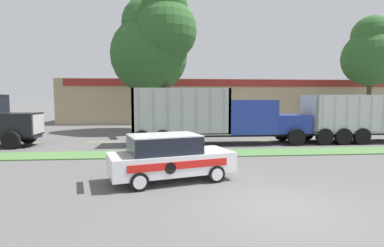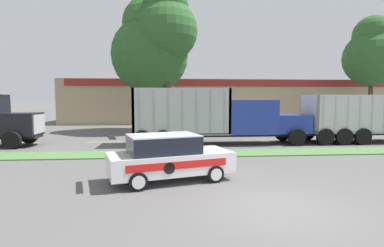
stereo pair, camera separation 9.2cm
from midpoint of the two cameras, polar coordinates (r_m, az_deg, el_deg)
name	(u,v)px [view 1 (the left image)]	position (r m, az deg, el deg)	size (l,w,h in m)	color
ground_plane	(279,207)	(8.68, 15.95, -15.13)	(600.00, 600.00, 0.00)	#5B5959
grass_verge	(222,153)	(16.25, 5.59, -5.60)	(120.00, 2.10, 0.06)	#517F42
centre_line_2	(21,143)	(23.07, -29.90, -3.22)	(2.40, 0.14, 0.01)	yellow
centre_line_3	(104,142)	(21.39, -16.62, -3.37)	(2.40, 0.14, 0.01)	yellow
centre_line_4	(182,141)	(20.99, -1.99, -3.33)	(2.40, 0.14, 0.01)	yellow
centre_line_5	(257,140)	(21.96, 12.25, -3.08)	(2.40, 0.14, 0.01)	yellow
centre_line_6	(329,139)	(24.12, 24.59, -2.71)	(2.40, 0.14, 0.01)	yellow
dump_truck_trail	(233,120)	(19.62, 7.67, 0.74)	(11.38, 2.62, 3.60)	black
rally_car	(169,157)	(10.81, -4.61, -6.37)	(4.71, 3.01, 1.70)	white
store_building_backdrop	(226,101)	(41.18, 6.42, 4.21)	(41.03, 12.10, 5.25)	tan
tree_behind_left	(149,47)	(28.22, -8.28, 14.18)	(6.94, 6.94, 12.12)	#473828
tree_behind_centre	(166,25)	(27.14, -5.04, 18.23)	(5.30, 5.30, 12.79)	#473828
tree_behind_far_right	(371,53)	(37.82, 30.87, 11.52)	(5.91, 5.91, 11.72)	#473828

